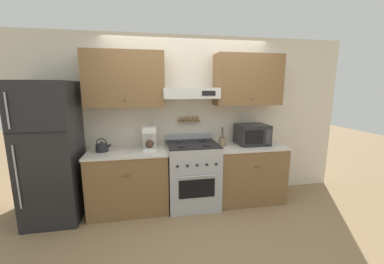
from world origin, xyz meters
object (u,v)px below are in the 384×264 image
(refrigerator, at_px, (51,153))
(coffee_maker, at_px, (149,138))
(stove_range, at_px, (192,174))
(tea_kettle, at_px, (102,147))
(utensil_crock, at_px, (222,141))
(microwave, at_px, (252,134))

(refrigerator, distance_m, coffee_maker, 1.29)
(stove_range, relative_size, coffee_maker, 3.24)
(coffee_maker, bearing_deg, stove_range, -7.38)
(tea_kettle, xyz_separation_m, coffee_maker, (0.66, 0.03, 0.10))
(stove_range, relative_size, utensil_crock, 3.66)
(refrigerator, height_order, tea_kettle, refrigerator)
(tea_kettle, height_order, microwave, microwave)
(stove_range, xyz_separation_m, utensil_crock, (0.47, 0.05, 0.48))
(stove_range, distance_m, refrigerator, 1.95)
(tea_kettle, relative_size, coffee_maker, 0.66)
(refrigerator, bearing_deg, microwave, 1.80)
(tea_kettle, bearing_deg, coffee_maker, 2.93)
(microwave, distance_m, utensil_crock, 0.50)
(stove_range, xyz_separation_m, tea_kettle, (-1.28, 0.05, 0.48))
(refrigerator, distance_m, microwave, 2.87)
(refrigerator, xyz_separation_m, tea_kettle, (0.62, 0.07, 0.03))
(refrigerator, height_order, utensil_crock, refrigerator)
(utensil_crock, bearing_deg, stove_range, -174.34)
(stove_range, bearing_deg, microwave, 3.83)
(utensil_crock, bearing_deg, microwave, 2.07)
(microwave, bearing_deg, refrigerator, -178.20)
(stove_range, height_order, utensil_crock, utensil_crock)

